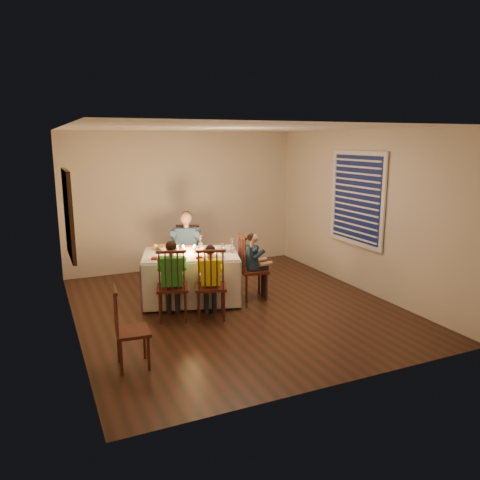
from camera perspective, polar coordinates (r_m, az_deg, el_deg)
name	(u,v)px	position (r m, az deg, el deg)	size (l,w,h in m)	color
ground	(235,307)	(7.05, -0.58, -8.16)	(5.00, 5.00, 0.00)	black
wall_left	(69,234)	(6.18, -20.11, 0.72)	(0.02, 5.00, 2.60)	beige
wall_right	(362,212)	(7.87, 14.62, 3.38)	(0.02, 5.00, 2.60)	beige
wall_back	(183,201)	(9.03, -6.97, 4.77)	(4.50, 0.02, 2.60)	beige
ceiling	(235,128)	(6.61, -0.63, 13.49)	(5.00, 5.00, 0.00)	white
dining_table	(191,267)	(7.22, -6.02, -3.26)	(1.69, 1.42, 0.72)	white
chair_adult	(188,285)	(8.10, -6.42, -5.51)	(0.42, 0.40, 1.03)	#3C1810
chair_near_left	(173,319)	(6.67, -8.12, -9.50)	(0.42, 0.40, 1.03)	#3C1810
chair_near_right	(211,318)	(6.65, -3.55, -9.44)	(0.42, 0.40, 1.03)	#3C1810
chair_end	(253,298)	(7.42, 1.59, -7.10)	(0.42, 0.40, 1.03)	#3C1810
chair_extra	(134,366)	(5.47, -12.78, -14.75)	(0.38, 0.36, 0.92)	#3C1810
adult	(188,285)	(8.10, -6.42, -5.51)	(0.47, 0.43, 1.28)	#2E4B73
child_green	(173,319)	(6.67, -8.12, -9.50)	(0.38, 0.35, 1.12)	green
child_yellow	(211,318)	(6.65, -3.55, -9.44)	(0.35, 0.32, 1.05)	yellow
child_teal	(253,298)	(7.42, 1.59, -7.10)	(0.34, 0.31, 1.04)	#192C40
setting_adult	(190,248)	(7.48, -6.14, -0.93)	(0.26, 0.26, 0.02)	silver
setting_green	(168,258)	(6.85, -8.81, -2.23)	(0.26, 0.26, 0.02)	silver
setting_yellow	(212,257)	(6.85, -3.48, -2.10)	(0.26, 0.26, 0.02)	silver
setting_teal	(221,251)	(7.22, -2.31, -1.35)	(0.26, 0.26, 0.02)	silver
candle_left	(183,250)	(7.15, -6.93, -1.23)	(0.06, 0.06, 0.10)	silver
candle_right	(195,250)	(7.15, -5.56, -1.19)	(0.06, 0.06, 0.10)	silver
squash	(155,247)	(7.46, -10.28, -0.82)	(0.09, 0.09, 0.09)	yellow
orange_fruit	(203,249)	(7.21, -4.51, -1.15)	(0.08, 0.08, 0.08)	orange
serving_bowl	(165,248)	(7.43, -9.12, -0.93)	(0.24, 0.24, 0.06)	silver
wall_mirror	(69,214)	(6.44, -20.16, 2.96)	(0.06, 0.95, 1.15)	black
window_blinds	(356,199)	(7.89, 14.00, 4.91)	(0.07, 1.34, 1.54)	#0D1537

